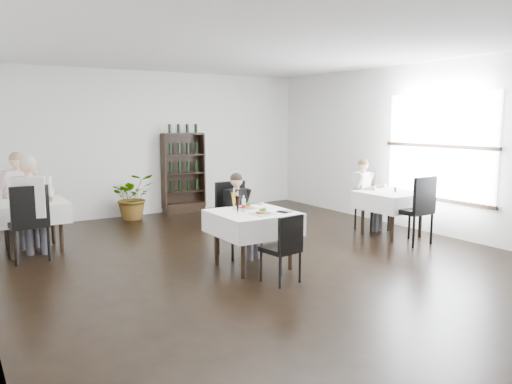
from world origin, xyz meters
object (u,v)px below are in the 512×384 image
Objects in this scene: main_table at (253,222)px; wine_shelf at (183,173)px; potted_tree at (133,196)px; diner_main at (240,208)px.

wine_shelf is at bearing 78.22° from main_table.
potted_tree is (-0.30, 4.10, -0.15)m from main_table.
wine_shelf is 1.87× the size of potted_tree.
diner_main reaches higher than main_table.
main_table is (-0.90, -4.31, -0.23)m from wine_shelf.
main_table is at bearing -85.80° from potted_tree.
main_table is 0.83× the size of diner_main.
diner_main reaches higher than potted_tree.
potted_tree is 0.76× the size of diner_main.
wine_shelf is 1.70× the size of main_table.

